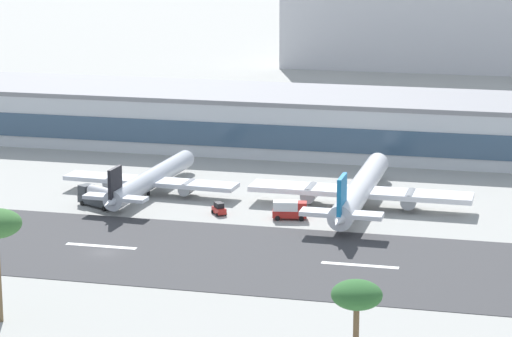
# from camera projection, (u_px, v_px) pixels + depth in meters

# --- Properties ---
(ground_plane) EXTENTS (1400.00, 1400.00, 0.00)m
(ground_plane) POSITION_uv_depth(u_px,v_px,m) (104.00, 253.00, 180.71)
(ground_plane) COLOR #9E9E99
(runway_strip) EXTENTS (800.00, 35.01, 0.08)m
(runway_strip) POSITION_uv_depth(u_px,v_px,m) (111.00, 247.00, 183.69)
(runway_strip) COLOR #38383A
(runway_strip) RESTS_ON ground_plane
(runway_centreline_dash_4) EXTENTS (12.00, 1.20, 0.01)m
(runway_centreline_dash_4) POSITION_uv_depth(u_px,v_px,m) (101.00, 246.00, 184.09)
(runway_centreline_dash_4) COLOR white
(runway_centreline_dash_4) RESTS_ON runway_strip
(runway_centreline_dash_5) EXTENTS (12.00, 1.20, 0.01)m
(runway_centreline_dash_5) POSITION_uv_depth(u_px,v_px,m) (360.00, 265.00, 174.31)
(runway_centreline_dash_5) COLOR white
(runway_centreline_dash_5) RESTS_ON runway_strip
(terminal_building) EXTENTS (190.88, 29.34, 12.72)m
(terminal_building) POSITION_uv_depth(u_px,v_px,m) (296.00, 120.00, 257.58)
(terminal_building) COLOR silver
(terminal_building) RESTS_ON ground_plane
(distant_hotel_block) EXTENTS (143.48, 39.80, 43.17)m
(distant_hotel_block) POSITION_uv_depth(u_px,v_px,m) (500.00, 4.00, 381.82)
(distant_hotel_block) COLOR #BCBCC1
(distant_hotel_block) RESTS_ON ground_plane
(airliner_black_tail_gate_0) EXTENTS (34.65, 41.72, 8.71)m
(airliner_black_tail_gate_0) POSITION_uv_depth(u_px,v_px,m) (149.00, 181.00, 216.40)
(airliner_black_tail_gate_0) COLOR silver
(airliner_black_tail_gate_0) RESTS_ON ground_plane
(airliner_blue_tail_gate_1) EXTENTS (40.92, 49.16, 10.26)m
(airliner_blue_tail_gate_1) POSITION_uv_depth(u_px,v_px,m) (359.00, 191.00, 206.38)
(airliner_blue_tail_gate_1) COLOR silver
(airliner_blue_tail_gate_1) RESTS_ON ground_plane
(service_box_truck_0) EXTENTS (6.34, 3.58, 3.25)m
(service_box_truck_0) POSITION_uv_depth(u_px,v_px,m) (290.00, 209.00, 199.78)
(service_box_truck_0) COLOR #B2231E
(service_box_truck_0) RESTS_ON ground_plane
(service_fuel_truck_1) EXTENTS (8.75, 6.19, 3.95)m
(service_fuel_truck_1) POSITION_uv_depth(u_px,v_px,m) (98.00, 196.00, 207.88)
(service_fuel_truck_1) COLOR #2D3338
(service_fuel_truck_1) RESTS_ON ground_plane
(service_baggage_tug_2) EXTENTS (3.24, 3.50, 2.20)m
(service_baggage_tug_2) POSITION_uv_depth(u_px,v_px,m) (219.00, 209.00, 202.99)
(service_baggage_tug_2) COLOR #B2231E
(service_baggage_tug_2) RESTS_ON ground_plane
(palm_tree_1) EXTENTS (5.57, 5.57, 14.74)m
(palm_tree_1) POSITION_uv_depth(u_px,v_px,m) (357.00, 298.00, 121.89)
(palm_tree_1) COLOR brown
(palm_tree_1) RESTS_ON ground_plane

